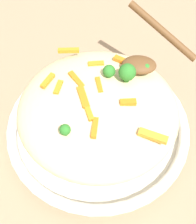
{
  "coord_description": "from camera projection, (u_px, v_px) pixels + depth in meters",
  "views": [
    {
      "loc": [
        0.02,
        -0.28,
        0.47
      ],
      "look_at": [
        0.0,
        0.0,
        0.07
      ],
      "focal_mm": 47.46,
      "sensor_mm": 36.0,
      "label": 1
    }
  ],
  "objects": [
    {
      "name": "carrot_piece_9",
      "position": [
        76.0,
        80.0,
        0.47
      ],
      "size": [
        0.03,
        0.03,
        0.01
      ],
      "primitive_type": "cube",
      "rotation": [
        0.0,
        0.0,
        2.24
      ],
      "color": "orange",
      "rests_on": "pasta_mound"
    },
    {
      "name": "carrot_piece_0",
      "position": [
        100.0,
        85.0,
        0.46
      ],
      "size": [
        0.02,
        0.03,
        0.01
      ],
      "primitive_type": "cube",
      "rotation": [
        0.0,
        0.0,
        4.97
      ],
      "color": "orange",
      "rests_on": "pasta_mound"
    },
    {
      "name": "pasta_mound",
      "position": [
        98.0,
        110.0,
        0.48
      ],
      "size": [
        0.26,
        0.26,
        0.08
      ],
      "primitive_type": "ellipsoid",
      "color": "beige",
      "rests_on": "serving_bowl"
    },
    {
      "name": "serving_spoon",
      "position": [
        147.0,
        53.0,
        0.48
      ],
      "size": [
        0.12,
        0.12,
        0.06
      ],
      "color": "brown",
      "rests_on": "pasta_mound"
    },
    {
      "name": "ground_plane",
      "position": [
        98.0,
        133.0,
        0.54
      ],
      "size": [
        2.4,
        2.4,
        0.0
      ],
      "primitive_type": "plane",
      "color": "#9E7F60"
    },
    {
      "name": "carrot_piece_8",
      "position": [
        96.0,
        128.0,
        0.42
      ],
      "size": [
        0.01,
        0.03,
        0.01
      ],
      "primitive_type": "cube",
      "rotation": [
        0.0,
        0.0,
        4.68
      ],
      "color": "orange",
      "rests_on": "pasta_mound"
    },
    {
      "name": "broccoli_floret_3",
      "position": [
        65.0,
        130.0,
        0.41
      ],
      "size": [
        0.02,
        0.02,
        0.02
      ],
      "color": "#296820",
      "rests_on": "pasta_mound"
    },
    {
      "name": "carrot_piece_10",
      "position": [
        128.0,
        102.0,
        0.44
      ],
      "size": [
        0.03,
        0.01,
        0.01
      ],
      "primitive_type": "cube",
      "rotation": [
        0.0,
        0.0,
        3.28
      ],
      "color": "orange",
      "rests_on": "pasta_mound"
    },
    {
      "name": "broccoli_floret_0",
      "position": [
        127.0,
        72.0,
        0.45
      ],
      "size": [
        0.03,
        0.03,
        0.03
      ],
      "color": "#296820",
      "rests_on": "pasta_mound"
    },
    {
      "name": "carrot_piece_1",
      "position": [
        83.0,
        97.0,
        0.45
      ],
      "size": [
        0.02,
        0.04,
        0.01
      ],
      "primitive_type": "cube",
      "rotation": [
        0.0,
        0.0,
        5.07
      ],
      "color": "orange",
      "rests_on": "pasta_mound"
    },
    {
      "name": "broccoli_floret_1",
      "position": [
        146.0,
        68.0,
        0.48
      ],
      "size": [
        0.02,
        0.02,
        0.02
      ],
      "color": "#296820",
      "rests_on": "pasta_mound"
    },
    {
      "name": "carrot_piece_5",
      "position": [
        96.0,
        64.0,
        0.49
      ],
      "size": [
        0.03,
        0.01,
        0.01
      ],
      "primitive_type": "cube",
      "rotation": [
        0.0,
        0.0,
        3.31
      ],
      "color": "orange",
      "rests_on": "pasta_mound"
    },
    {
      "name": "broccoli_floret_2",
      "position": [
        109.0,
        71.0,
        0.47
      ],
      "size": [
        0.02,
        0.02,
        0.02
      ],
      "color": "#296820",
      "rests_on": "pasta_mound"
    },
    {
      "name": "carrot_piece_2",
      "position": [
        153.0,
        136.0,
        0.41
      ],
      "size": [
        0.04,
        0.02,
        0.01
      ],
      "primitive_type": "cube",
      "rotation": [
        0.0,
        0.0,
        2.83
      ],
      "color": "orange",
      "rests_on": "pasta_mound"
    },
    {
      "name": "carrot_piece_11",
      "position": [
        58.0,
        88.0,
        0.46
      ],
      "size": [
        0.01,
        0.03,
        0.01
      ],
      "primitive_type": "cube",
      "rotation": [
        0.0,
        0.0,
        1.43
      ],
      "color": "orange",
      "rests_on": "pasta_mound"
    },
    {
      "name": "carrot_piece_6",
      "position": [
        125.0,
        61.0,
        0.5
      ],
      "size": [
        0.04,
        0.03,
        0.01
      ],
      "primitive_type": "cube",
      "rotation": [
        0.0,
        0.0,
        2.68
      ],
      "color": "orange",
      "rests_on": "pasta_mound"
    },
    {
      "name": "carrot_piece_4",
      "position": [
        69.0,
        50.0,
        0.51
      ],
      "size": [
        0.04,
        0.01,
        0.01
      ],
      "primitive_type": "cube",
      "rotation": [
        0.0,
        0.0,
        0.11
      ],
      "color": "orange",
      "rests_on": "pasta_mound"
    },
    {
      "name": "carrot_piece_7",
      "position": [
        48.0,
        81.0,
        0.47
      ],
      "size": [
        0.02,
        0.03,
        0.01
      ],
      "primitive_type": "cube",
      "rotation": [
        0.0,
        0.0,
        1.15
      ],
      "color": "orange",
      "rests_on": "pasta_mound"
    },
    {
      "name": "carrot_piece_3",
      "position": [
        89.0,
        112.0,
        0.43
      ],
      "size": [
        0.02,
        0.03,
        0.01
      ],
      "primitive_type": "cube",
      "rotation": [
        0.0,
        0.0,
        1.96
      ],
      "color": "orange",
      "rests_on": "pasta_mound"
    },
    {
      "name": "serving_bowl",
      "position": [
        98.0,
        127.0,
        0.52
      ],
      "size": [
        0.32,
        0.32,
        0.04
      ],
      "color": "white",
      "rests_on": "ground_plane"
    }
  ]
}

